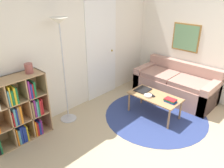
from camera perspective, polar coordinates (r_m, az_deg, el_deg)
ground_plane at (r=3.52m, az=17.55°, el=-18.38°), size 14.00×14.00×0.00m
wall_back at (r=4.25m, az=-9.37°, el=10.17°), size 7.17×0.11×2.60m
wall_right at (r=5.13m, az=18.77°, el=11.83°), size 0.08×5.33×2.60m
rug at (r=4.38m, az=11.30°, el=-7.94°), size 1.95×1.95×0.01m
bookshelf at (r=3.72m, az=-24.02°, el=-6.59°), size 0.96×0.34×1.08m
floor_lamp at (r=3.68m, az=-13.21°, el=11.09°), size 0.30×0.30×1.86m
couch at (r=5.06m, az=16.39°, el=-0.27°), size 0.81×1.71×0.76m
coffee_table at (r=4.21m, az=11.07°, el=-3.55°), size 0.50×0.97×0.42m
laptop at (r=4.36m, az=8.07°, el=-1.49°), size 0.32×0.26×0.02m
bowl at (r=4.13m, az=9.35°, el=-3.02°), size 0.15×0.15×0.04m
book_stack_on_table at (r=4.03m, az=15.00°, el=-4.17°), size 0.14×0.21×0.06m
remote at (r=4.19m, az=10.34°, el=-2.82°), size 0.10×0.17×0.02m
vase_on_shelf at (r=3.58m, az=-20.92°, el=3.86°), size 0.12×0.12×0.15m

